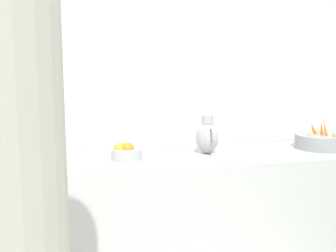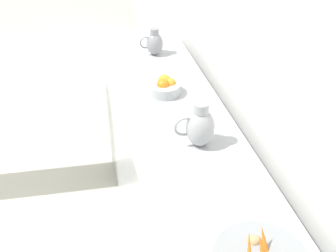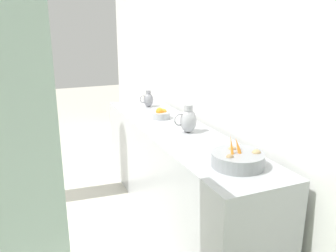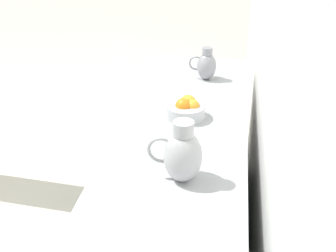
{
  "view_description": "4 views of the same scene",
  "coord_description": "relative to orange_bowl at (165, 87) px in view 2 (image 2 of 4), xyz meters",
  "views": [
    {
      "loc": [
        0.92,
        -0.44,
        1.46
      ],
      "look_at": [
        -1.49,
        0.14,
        1.09
      ],
      "focal_mm": 43.91,
      "sensor_mm": 36.0,
      "label": 1
    },
    {
      "loc": [
        -0.96,
        2.23,
        2.35
      ],
      "look_at": [
        -1.42,
        0.43,
        1.03
      ],
      "focal_mm": 49.04,
      "sensor_mm": 36.0,
      "label": 2
    },
    {
      "loc": [
        -0.25,
        3.12,
        1.83
      ],
      "look_at": [
        -1.36,
        0.51,
        0.99
      ],
      "focal_mm": 37.36,
      "sensor_mm": 36.0,
      "label": 3
    },
    {
      "loc": [
        -1.75,
        1.86,
        1.88
      ],
      "look_at": [
        -1.51,
        0.32,
        1.06
      ],
      "focal_mm": 47.41,
      "sensor_mm": 36.0,
      "label": 4
    }
  ],
  "objects": [
    {
      "name": "tile_wall_left",
      "position": [
        -0.41,
        0.91,
        0.57
      ],
      "size": [
        0.1,
        7.78,
        3.0
      ],
      "primitive_type": "cube",
      "color": "white",
      "rests_on": "ground_plane"
    },
    {
      "name": "prep_counter",
      "position": [
        0.01,
        0.41,
        -0.49
      ],
      "size": [
        0.61,
        2.68,
        0.89
      ],
      "primitive_type": "cube",
      "color": "#ADAFB5",
      "rests_on": "ground_plane"
    },
    {
      "name": "orange_bowl",
      "position": [
        0.0,
        0.0,
        0.0
      ],
      "size": [
        0.19,
        0.19,
        0.11
      ],
      "color": "#ADAFB5",
      "rests_on": "prep_counter"
    },
    {
      "name": "metal_pitcher_tall",
      "position": [
        -0.05,
        0.54,
        0.07
      ],
      "size": [
        0.21,
        0.15,
        0.25
      ],
      "color": "#A3A3A8",
      "rests_on": "prep_counter"
    },
    {
      "name": "metal_pitcher_short",
      "position": [
        -0.06,
        -0.53,
        0.04
      ],
      "size": [
        0.17,
        0.12,
        0.2
      ],
      "color": "gray",
      "rests_on": "prep_counter"
    }
  ]
}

